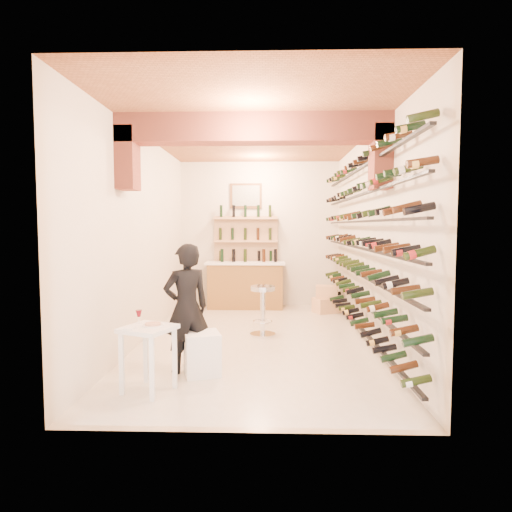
{
  "coord_description": "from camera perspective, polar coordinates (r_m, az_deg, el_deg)",
  "views": [
    {
      "loc": [
        0.2,
        -6.57,
        1.78
      ],
      "look_at": [
        0.0,
        0.3,
        1.3
      ],
      "focal_mm": 30.07,
      "sensor_mm": 36.0,
      "label": 1
    }
  ],
  "objects": [
    {
      "name": "room_shell",
      "position": [
        6.33,
        -0.15,
        8.26
      ],
      "size": [
        3.52,
        6.02,
        3.21
      ],
      "color": "beige",
      "rests_on": "ground"
    },
    {
      "name": "wine_rack",
      "position": [
        6.71,
        13.11,
        1.91
      ],
      "size": [
        0.32,
        5.7,
        2.56
      ],
      "color": "black",
      "rests_on": "ground"
    },
    {
      "name": "crate_lower",
      "position": [
        9.0,
        9.36,
        -6.48
      ],
      "size": [
        0.6,
        0.53,
        0.3
      ],
      "primitive_type": "cube",
      "rotation": [
        0.0,
        0.0,
        0.41
      ],
      "color": "tan",
      "rests_on": "ground"
    },
    {
      "name": "back_shelving",
      "position": [
        9.49,
        -1.35,
        0.3
      ],
      "size": [
        1.4,
        0.31,
        2.73
      ],
      "color": "tan",
      "rests_on": "ground"
    },
    {
      "name": "chrome_barstool",
      "position": [
        7.01,
        0.9,
        -6.78
      ],
      "size": [
        0.42,
        0.42,
        0.81
      ],
      "rotation": [
        0.0,
        0.0,
        -0.27
      ],
      "color": "silver",
      "rests_on": "ground"
    },
    {
      "name": "person",
      "position": [
        5.32,
        -9.25,
        -6.83
      ],
      "size": [
        0.69,
        0.62,
        1.57
      ],
      "primitive_type": "imported",
      "rotation": [
        0.0,
        0.0,
        3.69
      ],
      "color": "black",
      "rests_on": "ground"
    },
    {
      "name": "back_counter",
      "position": [
        9.32,
        -1.42,
        -3.7
      ],
      "size": [
        1.7,
        0.62,
        1.29
      ],
      "color": "olive",
      "rests_on": "ground"
    },
    {
      "name": "crate_upper",
      "position": [
        8.96,
        9.38,
        -4.72
      ],
      "size": [
        0.48,
        0.36,
        0.26
      ],
      "primitive_type": "cube",
      "rotation": [
        0.0,
        0.0,
        -0.13
      ],
      "color": "tan",
      "rests_on": "crate_lower"
    },
    {
      "name": "white_stool",
      "position": [
        5.31,
        -7.19,
        -12.74
      ],
      "size": [
        0.51,
        0.51,
        0.51
      ],
      "primitive_type": "cube",
      "rotation": [
        0.0,
        0.0,
        0.3
      ],
      "color": "white",
      "rests_on": "ground"
    },
    {
      "name": "ground",
      "position": [
        6.81,
        -0.08,
        -11.15
      ],
      "size": [
        6.0,
        6.0,
        0.0
      ],
      "primitive_type": "plane",
      "color": "beige",
      "rests_on": "ground"
    },
    {
      "name": "tasting_table",
      "position": [
        4.82,
        -14.14,
        -10.55
      ],
      "size": [
        0.64,
        0.64,
        0.86
      ],
      "rotation": [
        0.0,
        0.0,
        -0.39
      ],
      "color": "white",
      "rests_on": "ground"
    }
  ]
}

